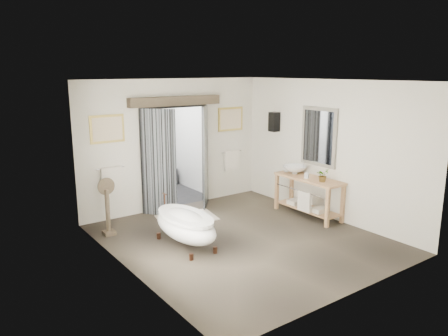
{
  "coord_description": "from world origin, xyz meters",
  "views": [
    {
      "loc": [
        -4.76,
        -5.99,
        3.08
      ],
      "look_at": [
        0.0,
        0.6,
        1.25
      ],
      "focal_mm": 35.0,
      "sensor_mm": 36.0,
      "label": 1
    }
  ],
  "objects_px": {
    "clawfoot_tub": "(185,225)",
    "vanity": "(308,193)",
    "rug": "(187,218)",
    "basin": "(295,170)"
  },
  "relations": [
    {
      "from": "clawfoot_tub",
      "to": "rug",
      "type": "bearing_deg",
      "value": 58.17
    },
    {
      "from": "clawfoot_tub",
      "to": "vanity",
      "type": "distance_m",
      "value": 2.98
    },
    {
      "from": "clawfoot_tub",
      "to": "vanity",
      "type": "xyz_separation_m",
      "value": [
        2.98,
        -0.12,
        0.11
      ]
    },
    {
      "from": "vanity",
      "to": "basin",
      "type": "bearing_deg",
      "value": 87.78
    },
    {
      "from": "clawfoot_tub",
      "to": "rug",
      "type": "distance_m",
      "value": 1.55
    },
    {
      "from": "basin",
      "to": "vanity",
      "type": "bearing_deg",
      "value": -86.25
    },
    {
      "from": "clawfoot_tub",
      "to": "vanity",
      "type": "relative_size",
      "value": 1.02
    },
    {
      "from": "rug",
      "to": "basin",
      "type": "height_order",
      "value": "basin"
    },
    {
      "from": "clawfoot_tub",
      "to": "basin",
      "type": "distance_m",
      "value": 3.06
    },
    {
      "from": "rug",
      "to": "clawfoot_tub",
      "type": "bearing_deg",
      "value": -121.83
    }
  ]
}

